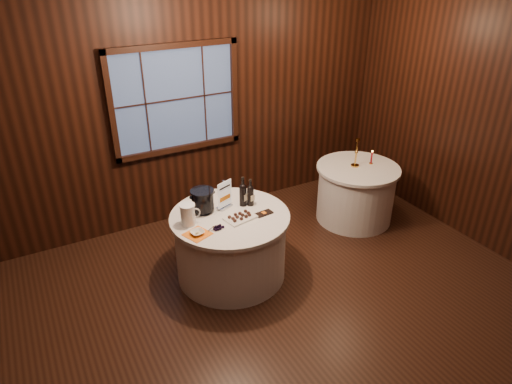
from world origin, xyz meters
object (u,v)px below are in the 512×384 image
ice_bucket (203,200)px  chocolate_plate (240,217)px  cracker_bowl (197,233)px  red_candle (371,159)px  grape_bunch (218,227)px  port_bottle_left (243,193)px  glass_pitcher (188,214)px  chocolate_box (264,213)px  port_bottle_right (250,194)px  sign_stand (224,199)px  main_table (231,245)px  side_table (356,193)px  brass_candlestick (356,156)px

ice_bucket → chocolate_plate: (0.28, -0.32, -0.12)m
cracker_bowl → red_candle: (2.65, 0.48, 0.06)m
chocolate_plate → grape_bunch: (-0.29, -0.08, 0.00)m
port_bottle_left → glass_pitcher: port_bottle_left is taller
chocolate_plate → chocolate_box: size_ratio=1.87×
port_bottle_left → red_candle: (1.99, 0.18, -0.07)m
port_bottle_left → port_bottle_right: 0.08m
glass_pitcher → chocolate_box: bearing=-3.4°
glass_pitcher → sign_stand: bearing=26.0°
port_bottle_right → main_table: bearing=-176.0°
side_table → glass_pitcher: size_ratio=4.72×
sign_stand → chocolate_box: size_ratio=1.75×
chocolate_box → grape_bunch: size_ratio=1.01×
main_table → ice_bucket: ice_bucket is taller
port_bottle_right → grape_bunch: size_ratio=1.66×
ice_bucket → glass_pitcher: size_ratio=1.12×
red_candle → brass_candlestick: bearing=169.2°
ice_bucket → grape_bunch: bearing=-90.5°
side_table → chocolate_box: bearing=-164.8°
ice_bucket → red_candle: bearing=2.3°
chocolate_box → cracker_bowl: bearing=176.2°
main_table → glass_pitcher: size_ratio=5.59×
main_table → grape_bunch: 0.50m
brass_candlestick → side_table: bearing=-59.0°
port_bottle_right → red_candle: (1.91, 0.21, -0.06)m
ice_bucket → red_candle: 2.43m
side_table → ice_bucket: 2.28m
side_table → cracker_bowl: cracker_bowl is taller
main_table → chocolate_plate: chocolate_plate is taller
side_table → ice_bucket: bearing=-177.5°
side_table → port_bottle_right: bearing=-172.9°
glass_pitcher → red_candle: glass_pitcher is taller
cracker_bowl → brass_candlestick: 2.48m
ice_bucket → glass_pitcher: ice_bucket is taller
side_table → chocolate_box: chocolate_box is taller
sign_stand → red_candle: bearing=-17.5°
glass_pitcher → brass_candlestick: brass_candlestick is taller
ice_bucket → chocolate_box: bearing=-33.3°
ice_bucket → main_table: bearing=-42.9°
brass_candlestick → chocolate_plate: bearing=-166.4°
chocolate_plate → grape_bunch: size_ratio=1.89×
cracker_bowl → red_candle: red_candle is taller
main_table → side_table: 2.02m
port_bottle_right → cracker_bowl: port_bottle_right is taller
chocolate_plate → cracker_bowl: 0.51m
glass_pitcher → chocolate_plate: bearing=-6.2°
chocolate_box → port_bottle_right: bearing=91.6°
chocolate_plate → cracker_bowl: bearing=-172.5°
port_bottle_right → glass_pitcher: (-0.75, -0.05, -0.02)m
port_bottle_right → chocolate_box: 0.28m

